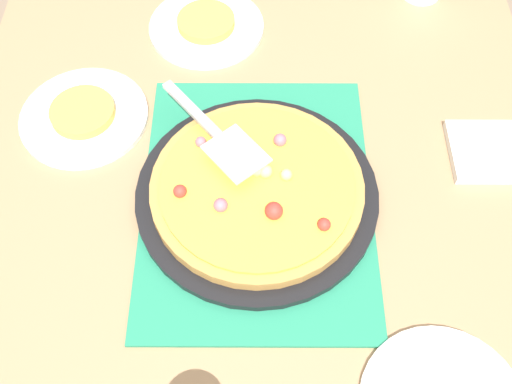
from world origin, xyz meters
TOP-DOWN VIEW (x-y plane):
  - ground_plane at (0.00, 0.00)m, footprint 8.00×8.00m
  - dining_table at (0.00, 0.00)m, footprint 1.40×1.00m
  - placemat at (0.00, 0.00)m, footprint 0.48×0.36m
  - pizza_pan at (0.00, 0.00)m, footprint 0.38×0.38m
  - pizza at (0.00, -0.00)m, footprint 0.33×0.33m
  - plate_near_left at (-0.39, -0.10)m, footprint 0.22×0.22m
  - plate_far_right at (-0.16, -0.30)m, footprint 0.22×0.22m
  - served_slice_left at (-0.39, -0.10)m, footprint 0.11×0.11m
  - served_slice_right at (-0.16, -0.30)m, footprint 0.11×0.11m
  - pizza_server at (-0.08, -0.06)m, footprint 0.20×0.18m
  - napkin_stack at (-0.09, 0.38)m, footprint 0.12×0.12m

SIDE VIEW (x-z plane):
  - ground_plane at x=0.00m, z-range 0.00..0.00m
  - dining_table at x=0.00m, z-range 0.27..1.02m
  - placemat at x=0.00m, z-range 0.75..0.76m
  - plate_near_left at x=-0.39m, z-range 0.75..0.76m
  - plate_far_right at x=-0.16m, z-range 0.75..0.76m
  - napkin_stack at x=-0.09m, z-range 0.75..0.77m
  - pizza_pan at x=0.00m, z-range 0.76..0.77m
  - served_slice_left at x=-0.39m, z-range 0.76..0.78m
  - served_slice_right at x=-0.16m, z-range 0.76..0.78m
  - pizza at x=0.00m, z-range 0.76..0.81m
  - pizza_server at x=-0.08m, z-range 0.81..0.82m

